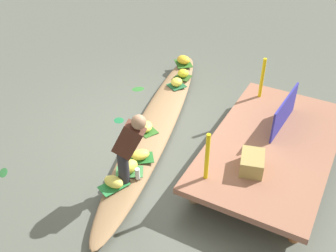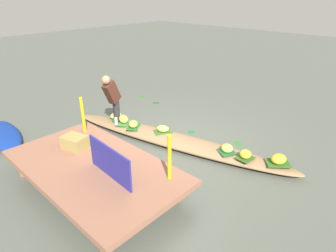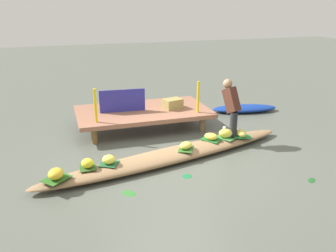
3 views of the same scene
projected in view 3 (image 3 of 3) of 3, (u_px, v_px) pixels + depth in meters
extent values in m
plane|color=#52574D|center=(172.00, 160.00, 7.06)|extent=(40.00, 40.00, 0.00)
cube|color=#915E47|center=(143.00, 112.00, 8.75)|extent=(3.20, 1.80, 0.10)
cylinder|color=brown|center=(94.00, 136.00, 7.82)|extent=(0.14, 0.14, 0.35)
cylinder|color=brown|center=(202.00, 124.00, 8.55)|extent=(0.14, 0.14, 0.35)
cylinder|color=brown|center=(88.00, 117.00, 9.11)|extent=(0.14, 0.14, 0.35)
cylinder|color=#975B31|center=(182.00, 108.00, 9.84)|extent=(0.14, 0.14, 0.35)
ellipsoid|color=#8F6D49|center=(172.00, 155.00, 7.03)|extent=(5.51, 1.88, 0.20)
ellipsoid|color=navy|center=(244.00, 108.00, 10.09)|extent=(1.92, 0.92, 0.18)
cube|color=#2D6121|center=(186.00, 149.00, 7.07)|extent=(0.41, 0.47, 0.01)
ellipsoid|color=#F3E152|center=(186.00, 145.00, 7.05)|extent=(0.34, 0.30, 0.14)
cube|color=#2E531E|center=(88.00, 167.00, 6.28)|extent=(0.30, 0.33, 0.01)
ellipsoid|color=yellow|center=(88.00, 163.00, 6.25)|extent=(0.25, 0.25, 0.17)
cube|color=#28813E|center=(241.00, 136.00, 7.71)|extent=(0.49, 0.39, 0.01)
ellipsoid|color=#E8DA57|center=(241.00, 133.00, 7.68)|extent=(0.19, 0.30, 0.15)
cube|color=#2A5F1D|center=(56.00, 178.00, 5.90)|extent=(0.54, 0.52, 0.01)
ellipsoid|color=gold|center=(56.00, 174.00, 5.87)|extent=(0.32, 0.36, 0.18)
cube|color=#216426|center=(211.00, 140.00, 7.53)|extent=(0.45, 0.48, 0.01)
ellipsoid|color=#F9DC4A|center=(211.00, 136.00, 7.51)|extent=(0.35, 0.34, 0.15)
cube|color=#215933|center=(109.00, 164.00, 6.43)|extent=(0.42, 0.42, 0.01)
ellipsoid|color=#F7E24D|center=(109.00, 159.00, 6.40)|extent=(0.27, 0.26, 0.17)
cube|color=#38773E|center=(225.00, 138.00, 7.64)|extent=(0.42, 0.48, 0.01)
ellipsoid|color=#F0DD4B|center=(226.00, 133.00, 7.61)|extent=(0.33, 0.27, 0.20)
cylinder|color=#28282D|center=(233.00, 124.00, 7.65)|extent=(0.16, 0.16, 0.55)
cube|color=#452419|center=(231.00, 100.00, 7.57)|extent=(0.28, 0.50, 0.59)
sphere|color=#9E7556|center=(228.00, 84.00, 7.58)|extent=(0.20, 0.20, 0.20)
cylinder|color=silver|center=(224.00, 131.00, 7.79)|extent=(0.07, 0.07, 0.18)
cube|color=navy|center=(122.00, 101.00, 8.50)|extent=(1.09, 0.10, 0.54)
cylinder|color=yellow|center=(95.00, 106.00, 7.73)|extent=(0.06, 0.06, 0.75)
cylinder|color=yellow|center=(198.00, 97.00, 8.41)|extent=(0.06, 0.06, 0.75)
cube|color=#988448|center=(173.00, 104.00, 8.82)|extent=(0.51, 0.42, 0.24)
ellipsoid|color=#1E4D23|center=(312.00, 180.00, 6.26)|extent=(0.25, 0.24, 0.01)
ellipsoid|color=#2C6D2B|center=(129.00, 193.00, 5.84)|extent=(0.31, 0.31, 0.01)
ellipsoid|color=#1A6637|center=(187.00, 176.00, 6.40)|extent=(0.26, 0.27, 0.01)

